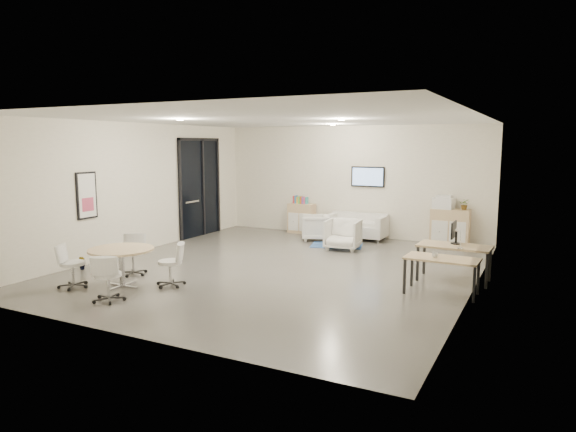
% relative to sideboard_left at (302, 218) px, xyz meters
% --- Properties ---
extents(room_shell, '(9.60, 10.60, 4.80)m').
position_rel_sideboard_left_xyz_m(room_shell, '(1.50, -4.27, 1.16)').
color(room_shell, '#524F4B').
rests_on(room_shell, ground).
extents(glass_door, '(0.09, 1.90, 2.85)m').
position_rel_sideboard_left_xyz_m(glass_door, '(-2.46, -1.76, 1.06)').
color(glass_door, black).
rests_on(glass_door, room_shell).
extents(artwork, '(0.05, 0.54, 1.04)m').
position_rel_sideboard_left_xyz_m(artwork, '(-2.47, -5.87, 1.10)').
color(artwork, black).
rests_on(artwork, room_shell).
extents(wall_tv, '(0.98, 0.06, 0.58)m').
position_rel_sideboard_left_xyz_m(wall_tv, '(2.00, 0.19, 1.31)').
color(wall_tv, black).
rests_on(wall_tv, room_shell).
extents(ceiling_spots, '(3.14, 4.14, 0.03)m').
position_rel_sideboard_left_xyz_m(ceiling_spots, '(1.30, -3.43, 2.74)').
color(ceiling_spots, '#FFEAC6').
rests_on(ceiling_spots, room_shell).
extents(sideboard_left, '(0.79, 0.41, 0.89)m').
position_rel_sideboard_left_xyz_m(sideboard_left, '(0.00, 0.00, 0.00)').
color(sideboard_left, tan).
rests_on(sideboard_left, room_shell).
extents(sideboard_right, '(0.98, 0.47, 0.98)m').
position_rel_sideboard_left_xyz_m(sideboard_right, '(4.36, -0.03, 0.05)').
color(sideboard_right, tan).
rests_on(sideboard_right, room_shell).
extents(books, '(0.46, 0.14, 0.22)m').
position_rel_sideboard_left_xyz_m(books, '(-0.04, 0.00, 0.56)').
color(books, red).
rests_on(books, sideboard_left).
extents(printer, '(0.55, 0.48, 0.36)m').
position_rel_sideboard_left_xyz_m(printer, '(4.18, -0.03, 0.71)').
color(printer, white).
rests_on(printer, sideboard_right).
extents(loveseat, '(1.66, 0.85, 0.62)m').
position_rel_sideboard_left_xyz_m(loveseat, '(1.83, -0.19, -0.11)').
color(loveseat, beige).
rests_on(loveseat, room_shell).
extents(blue_rug, '(1.52, 1.21, 0.01)m').
position_rel_sideboard_left_xyz_m(blue_rug, '(1.69, -1.36, -0.44)').
color(blue_rug, '#2E588C').
rests_on(blue_rug, room_shell).
extents(armchair_left, '(0.96, 0.98, 0.78)m').
position_rel_sideboard_left_xyz_m(armchair_left, '(0.86, -0.89, -0.05)').
color(armchair_left, beige).
rests_on(armchair_left, room_shell).
extents(armchair_right, '(0.91, 0.87, 0.85)m').
position_rel_sideboard_left_xyz_m(armchair_right, '(2.01, -1.76, -0.02)').
color(armchair_right, beige).
rests_on(armchair_right, room_shell).
extents(desk_rear, '(1.40, 0.74, 0.72)m').
position_rel_sideboard_left_xyz_m(desk_rear, '(5.05, -3.65, 0.20)').
color(desk_rear, tan).
rests_on(desk_rear, room_shell).
extents(desk_front, '(1.30, 0.69, 0.67)m').
position_rel_sideboard_left_xyz_m(desk_front, '(5.01, -4.68, 0.15)').
color(desk_front, tan).
rests_on(desk_front, room_shell).
extents(monitor, '(0.20, 0.50, 0.44)m').
position_rel_sideboard_left_xyz_m(monitor, '(5.01, -3.50, 0.51)').
color(monitor, black).
rests_on(monitor, desk_rear).
extents(round_table, '(1.20, 1.20, 0.73)m').
position_rel_sideboard_left_xyz_m(round_table, '(-0.46, -6.91, 0.21)').
color(round_table, tan).
rests_on(round_table, room_shell).
extents(meeting_chairs, '(2.35, 2.35, 0.82)m').
position_rel_sideboard_left_xyz_m(meeting_chairs, '(-0.46, -6.91, -0.03)').
color(meeting_chairs, white).
rests_on(meeting_chairs, room_shell).
extents(plant_cabinet, '(0.26, 0.28, 0.22)m').
position_rel_sideboard_left_xyz_m(plant_cabinet, '(4.71, -0.04, 0.65)').
color(plant_cabinet, '#3F7F3F').
rests_on(plant_cabinet, sideboard_right).
extents(plant_floor, '(0.21, 0.32, 0.13)m').
position_rel_sideboard_left_xyz_m(plant_floor, '(-2.20, -6.32, -0.38)').
color(plant_floor, '#3F7F3F').
rests_on(plant_floor, room_shell).
extents(cup, '(0.13, 0.12, 0.11)m').
position_rel_sideboard_left_xyz_m(cup, '(4.89, -4.72, 0.28)').
color(cup, white).
rests_on(cup, desk_front).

